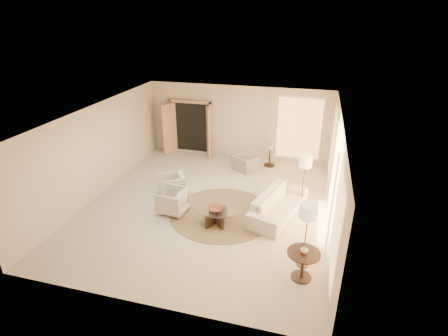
% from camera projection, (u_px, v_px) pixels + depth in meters
% --- Properties ---
extents(room, '(7.04, 8.04, 2.83)m').
position_uv_depth(room, '(207.00, 163.00, 9.86)').
color(room, beige).
rests_on(room, ground).
extents(windows_right, '(0.10, 6.40, 2.40)m').
position_uv_depth(windows_right, '(333.00, 176.00, 9.15)').
color(windows_right, '#EBA85E').
rests_on(windows_right, room).
extents(window_back_corner, '(1.70, 0.10, 2.40)m').
position_uv_depth(window_back_corner, '(299.00, 129.00, 12.81)').
color(window_back_corner, '#EBA85E').
rests_on(window_back_corner, room).
extents(curtains_right, '(0.06, 5.20, 2.60)m').
position_uv_depth(curtains_right, '(331.00, 164.00, 9.98)').
color(curtains_right, beige).
rests_on(curtains_right, room).
extents(french_doors, '(1.95, 0.66, 2.16)m').
position_uv_depth(french_doors, '(190.00, 128.00, 13.80)').
color(french_doors, tan).
rests_on(french_doors, room).
extents(area_rug, '(3.70, 3.70, 0.01)m').
position_uv_depth(area_rug, '(222.00, 213.00, 10.03)').
color(area_rug, '#423620').
rests_on(area_rug, room).
extents(sofa, '(1.54, 2.52, 0.69)m').
position_uv_depth(sofa, '(278.00, 204.00, 9.81)').
color(sofa, beige).
rests_on(sofa, room).
extents(armchair_left, '(0.99, 1.01, 0.77)m').
position_uv_depth(armchair_left, '(172.00, 184.00, 10.89)').
color(armchair_left, beige).
rests_on(armchair_left, room).
extents(armchair_right, '(0.78, 0.82, 0.78)m').
position_uv_depth(armchair_right, '(173.00, 200.00, 9.95)').
color(armchair_right, beige).
rests_on(armchair_right, room).
extents(accent_chair, '(1.02, 0.94, 0.75)m').
position_uv_depth(accent_chair, '(245.00, 160.00, 12.61)').
color(accent_chair, gray).
rests_on(accent_chair, room).
extents(coffee_table, '(1.21, 1.21, 0.39)m').
position_uv_depth(coffee_table, '(216.00, 215.00, 9.47)').
color(coffee_table, black).
rests_on(coffee_table, room).
extents(end_table, '(0.71, 0.71, 0.67)m').
position_uv_depth(end_table, '(303.00, 261.00, 7.43)').
color(end_table, black).
rests_on(end_table, room).
extents(side_table, '(0.54, 0.54, 0.63)m').
position_uv_depth(side_table, '(270.00, 156.00, 12.95)').
color(side_table, '#30241A').
rests_on(side_table, room).
extents(floor_lamp_near, '(0.38, 0.38, 1.58)m').
position_uv_depth(floor_lamp_near, '(305.00, 164.00, 9.93)').
color(floor_lamp_near, '#30241A').
rests_on(floor_lamp_near, room).
extents(floor_lamp_far, '(0.39, 0.39, 1.59)m').
position_uv_depth(floor_lamp_far, '(308.00, 214.00, 7.45)').
color(floor_lamp_far, '#30241A').
rests_on(floor_lamp_far, room).
extents(bowl, '(0.46, 0.46, 0.09)m').
position_uv_depth(bowl, '(216.00, 209.00, 9.39)').
color(bowl, brown).
rests_on(bowl, coffee_table).
extents(end_vase, '(0.20, 0.20, 0.17)m').
position_uv_depth(end_vase, '(304.00, 250.00, 7.31)').
color(end_vase, silver).
rests_on(end_vase, end_table).
extents(side_vase, '(0.25, 0.25, 0.23)m').
position_uv_depth(side_vase, '(270.00, 147.00, 12.80)').
color(side_vase, silver).
rests_on(side_vase, side_table).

